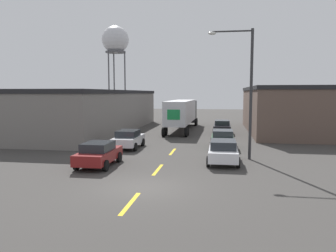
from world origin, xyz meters
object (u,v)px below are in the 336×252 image
street_lamp (246,85)px  semi_truck (183,112)px  parked_car_left_near (99,153)px  parked_car_right_near (223,151)px  water_tower (115,41)px  parked_car_left_far (128,139)px  parked_car_right_far (222,127)px  parked_car_right_mid (223,139)px

street_lamp → semi_truck: bearing=110.0°
parked_car_left_near → parked_car_right_near: same height
street_lamp → parked_car_left_near: bearing=-158.2°
water_tower → street_lamp: 51.19m
parked_car_left_near → parked_car_right_near: bearing=15.2°
parked_car_left_near → water_tower: bearing=106.8°
semi_truck → parked_car_left_near: 21.58m
parked_car_left_near → parked_car_right_near: (7.83, 2.13, 0.00)m
semi_truck → parked_car_left_far: 14.87m
parked_car_right_far → parked_car_right_near: size_ratio=1.00×
parked_car_right_far → parked_car_left_near: bearing=-113.2°
parked_car_left_far → parked_car_right_near: same height
parked_car_right_mid → water_tower: bearing=119.3°
parked_car_left_far → parked_car_left_near: (0.00, -6.82, 0.00)m
parked_car_left_near → parked_car_right_mid: bearing=46.3°
parked_car_left_far → parked_car_right_mid: 7.96m
parked_car_left_far → parked_car_right_mid: (7.83, 1.39, 0.00)m
parked_car_right_far → water_tower: size_ratio=0.23×
semi_truck → parked_car_right_mid: 14.08m
water_tower → street_lamp: water_tower is taller
street_lamp → water_tower: bearing=118.3°
parked_car_right_far → parked_car_right_near: same height
parked_car_right_near → parked_car_right_mid: 6.08m
parked_car_left_near → parked_car_right_mid: same height
parked_car_left_near → water_tower: water_tower is taller
semi_truck → parked_car_left_far: size_ratio=3.60×
parked_car_right_mid → street_lamp: (1.50, -4.48, 4.41)m
parked_car_left_far → parked_car_right_near: (7.83, -4.70, 0.00)m
parked_car_right_far → parked_car_left_near: (-7.83, -18.30, 0.00)m
parked_car_left_near → street_lamp: street_lamp is taller
parked_car_right_mid → water_tower: 47.83m
parked_car_left_far → street_lamp: size_ratio=0.47×
parked_car_right_near → parked_car_right_mid: (0.00, 6.08, 0.00)m
parked_car_right_mid → street_lamp: street_lamp is taller
parked_car_right_near → semi_truck: bearing=104.3°
parked_car_left_far → water_tower: size_ratio=0.23×
parked_car_left_far → street_lamp: (9.33, -3.09, 4.41)m
street_lamp → parked_car_right_far: bearing=95.9°
parked_car_left_near → parked_car_right_mid: 11.35m
semi_truck → parked_car_right_near: semi_truck is taller
semi_truck → street_lamp: size_ratio=1.69×
semi_truck → water_tower: (-17.34, 26.56, 13.30)m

